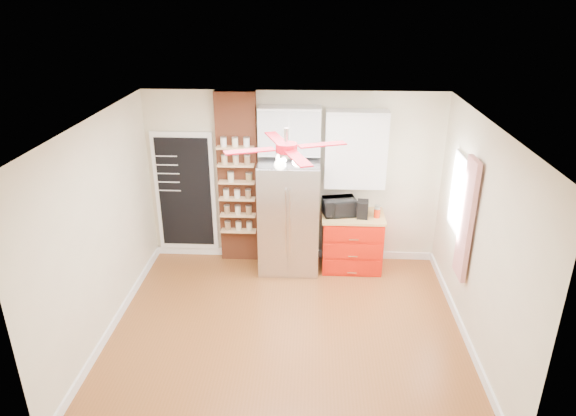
{
  "coord_description": "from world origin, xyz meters",
  "views": [
    {
      "loc": [
        0.29,
        -5.45,
        4.03
      ],
      "look_at": [
        -0.03,
        0.9,
        1.32
      ],
      "focal_mm": 32.0,
      "sensor_mm": 36.0,
      "label": 1
    }
  ],
  "objects_px": {
    "fridge": "(289,216)",
    "ceiling_fan": "(287,148)",
    "coffee_maker": "(363,209)",
    "pantry_jar_oats": "(231,177)",
    "toaster_oven": "(339,207)",
    "canister_left": "(377,213)",
    "red_cabinet": "(352,241)"
  },
  "relations": [
    {
      "from": "toaster_oven",
      "to": "pantry_jar_oats",
      "type": "height_order",
      "value": "pantry_jar_oats"
    },
    {
      "from": "fridge",
      "to": "canister_left",
      "type": "distance_m",
      "value": 1.32
    },
    {
      "from": "canister_left",
      "to": "red_cabinet",
      "type": "bearing_deg",
      "value": 166.82
    },
    {
      "from": "red_cabinet",
      "to": "pantry_jar_oats",
      "type": "relative_size",
      "value": 6.54
    },
    {
      "from": "fridge",
      "to": "toaster_oven",
      "type": "relative_size",
      "value": 3.64
    },
    {
      "from": "red_cabinet",
      "to": "canister_left",
      "type": "relative_size",
      "value": 6.83
    },
    {
      "from": "toaster_oven",
      "to": "canister_left",
      "type": "distance_m",
      "value": 0.57
    },
    {
      "from": "ceiling_fan",
      "to": "coffee_maker",
      "type": "relative_size",
      "value": 5.32
    },
    {
      "from": "red_cabinet",
      "to": "canister_left",
      "type": "bearing_deg",
      "value": -13.18
    },
    {
      "from": "pantry_jar_oats",
      "to": "ceiling_fan",
      "type": "bearing_deg",
      "value": -62.07
    },
    {
      "from": "toaster_oven",
      "to": "pantry_jar_oats",
      "type": "relative_size",
      "value": 3.34
    },
    {
      "from": "ceiling_fan",
      "to": "coffee_maker",
      "type": "height_order",
      "value": "ceiling_fan"
    },
    {
      "from": "ceiling_fan",
      "to": "pantry_jar_oats",
      "type": "relative_size",
      "value": 9.74
    },
    {
      "from": "ceiling_fan",
      "to": "toaster_oven",
      "type": "relative_size",
      "value": 2.91
    },
    {
      "from": "fridge",
      "to": "pantry_jar_oats",
      "type": "height_order",
      "value": "fridge"
    },
    {
      "from": "toaster_oven",
      "to": "coffee_maker",
      "type": "relative_size",
      "value": 1.83
    },
    {
      "from": "red_cabinet",
      "to": "ceiling_fan",
      "type": "distance_m",
      "value": 2.75
    },
    {
      "from": "fridge",
      "to": "coffee_maker",
      "type": "relative_size",
      "value": 6.65
    },
    {
      "from": "ceiling_fan",
      "to": "toaster_oven",
      "type": "height_order",
      "value": "ceiling_fan"
    },
    {
      "from": "red_cabinet",
      "to": "pantry_jar_oats",
      "type": "distance_m",
      "value": 2.1
    },
    {
      "from": "fridge",
      "to": "ceiling_fan",
      "type": "height_order",
      "value": "ceiling_fan"
    },
    {
      "from": "coffee_maker",
      "to": "pantry_jar_oats",
      "type": "height_order",
      "value": "pantry_jar_oats"
    },
    {
      "from": "toaster_oven",
      "to": "canister_left",
      "type": "relative_size",
      "value": 3.49
    },
    {
      "from": "ceiling_fan",
      "to": "coffee_maker",
      "type": "distance_m",
      "value": 2.36
    },
    {
      "from": "red_cabinet",
      "to": "pantry_jar_oats",
      "type": "xyz_separation_m",
      "value": [
        -1.85,
        0.08,
        0.99
      ]
    },
    {
      "from": "fridge",
      "to": "ceiling_fan",
      "type": "bearing_deg",
      "value": -88.24
    },
    {
      "from": "ceiling_fan",
      "to": "toaster_oven",
      "type": "xyz_separation_m",
      "value": [
        0.7,
        1.67,
        -1.39
      ]
    },
    {
      "from": "toaster_oven",
      "to": "canister_left",
      "type": "bearing_deg",
      "value": -20.05
    },
    {
      "from": "red_cabinet",
      "to": "coffee_maker",
      "type": "bearing_deg",
      "value": -33.83
    },
    {
      "from": "fridge",
      "to": "coffee_maker",
      "type": "distance_m",
      "value": 1.11
    },
    {
      "from": "coffee_maker",
      "to": "pantry_jar_oats",
      "type": "relative_size",
      "value": 1.83
    },
    {
      "from": "pantry_jar_oats",
      "to": "toaster_oven",
      "type": "bearing_deg",
      "value": -3.02
    }
  ]
}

